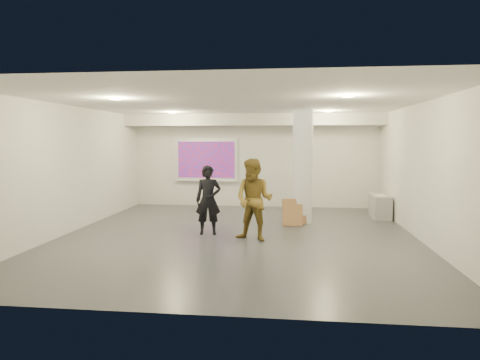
# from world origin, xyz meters

# --- Properties ---
(floor) EXTENTS (8.00, 9.00, 0.01)m
(floor) POSITION_xyz_m (0.00, 0.00, 0.00)
(floor) COLOR #34363C
(floor) RESTS_ON ground
(ceiling) EXTENTS (8.00, 9.00, 0.01)m
(ceiling) POSITION_xyz_m (0.00, 0.00, 3.00)
(ceiling) COLOR white
(ceiling) RESTS_ON floor
(wall_back) EXTENTS (8.00, 0.01, 3.00)m
(wall_back) POSITION_xyz_m (0.00, 4.50, 1.50)
(wall_back) COLOR silver
(wall_back) RESTS_ON floor
(wall_front) EXTENTS (8.00, 0.01, 3.00)m
(wall_front) POSITION_xyz_m (0.00, -4.50, 1.50)
(wall_front) COLOR silver
(wall_front) RESTS_ON floor
(wall_left) EXTENTS (0.01, 9.00, 3.00)m
(wall_left) POSITION_xyz_m (-4.00, 0.00, 1.50)
(wall_left) COLOR silver
(wall_left) RESTS_ON floor
(wall_right) EXTENTS (0.01, 9.00, 3.00)m
(wall_right) POSITION_xyz_m (4.00, 0.00, 1.50)
(wall_right) COLOR silver
(wall_right) RESTS_ON floor
(soffit_band) EXTENTS (8.00, 1.10, 0.36)m
(soffit_band) POSITION_xyz_m (0.00, 3.95, 2.82)
(soffit_band) COLOR silver
(soffit_band) RESTS_ON ceiling
(downlight_nw) EXTENTS (0.22, 0.22, 0.02)m
(downlight_nw) POSITION_xyz_m (-2.20, 2.50, 2.98)
(downlight_nw) COLOR #F4E485
(downlight_nw) RESTS_ON ceiling
(downlight_ne) EXTENTS (0.22, 0.22, 0.02)m
(downlight_ne) POSITION_xyz_m (2.20, 2.50, 2.98)
(downlight_ne) COLOR #F4E485
(downlight_ne) RESTS_ON ceiling
(downlight_sw) EXTENTS (0.22, 0.22, 0.02)m
(downlight_sw) POSITION_xyz_m (-2.20, -1.50, 2.98)
(downlight_sw) COLOR #F4E485
(downlight_sw) RESTS_ON ceiling
(downlight_se) EXTENTS (0.22, 0.22, 0.02)m
(downlight_se) POSITION_xyz_m (2.20, -1.50, 2.98)
(downlight_se) COLOR #F4E485
(downlight_se) RESTS_ON ceiling
(column) EXTENTS (0.52, 0.52, 3.00)m
(column) POSITION_xyz_m (1.50, 1.80, 1.50)
(column) COLOR white
(column) RESTS_ON floor
(projection_screen) EXTENTS (2.10, 0.13, 1.42)m
(projection_screen) POSITION_xyz_m (-1.60, 4.45, 1.53)
(projection_screen) COLOR white
(projection_screen) RESTS_ON wall_back
(credenza) EXTENTS (0.47, 1.11, 0.64)m
(credenza) POSITION_xyz_m (3.72, 2.80, 0.32)
(credenza) COLOR #929598
(credenza) RESTS_ON floor
(papers_stack) EXTENTS (0.31, 0.35, 0.02)m
(papers_stack) POSITION_xyz_m (3.70, 2.66, 0.65)
(papers_stack) COLOR white
(papers_stack) RESTS_ON credenza
(cardboard_back) EXTENTS (0.66, 0.38, 0.67)m
(cardboard_back) POSITION_xyz_m (1.29, 1.53, 0.33)
(cardboard_back) COLOR #A16F44
(cardboard_back) RESTS_ON floor
(cardboard_front) EXTENTS (0.52, 0.17, 0.56)m
(cardboard_front) POSITION_xyz_m (1.24, 1.31, 0.28)
(cardboard_front) COLOR #A16F44
(cardboard_front) RESTS_ON floor
(woman) EXTENTS (0.64, 0.47, 1.60)m
(woman) POSITION_xyz_m (-0.71, 0.11, 0.80)
(woman) COLOR black
(woman) RESTS_ON floor
(man) EXTENTS (1.03, 0.91, 1.79)m
(man) POSITION_xyz_m (0.40, -0.41, 0.89)
(man) COLOR olive
(man) RESTS_ON floor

